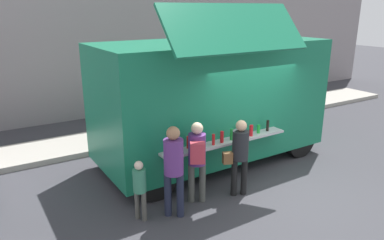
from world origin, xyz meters
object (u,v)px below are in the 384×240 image
customer_front_ordering (239,152)px  child_near_queue (140,185)px  customer_mid_with_backpack (197,155)px  customer_rear_waiting (174,164)px  food_truck_main (212,98)px  trash_bin (261,104)px

customer_front_ordering → child_near_queue: bearing=104.8°
customer_mid_with_backpack → customer_rear_waiting: (-0.62, -0.19, 0.03)m
customer_rear_waiting → child_near_queue: 0.72m
child_near_queue → food_truck_main: bearing=-0.4°
customer_mid_with_backpack → child_near_queue: customer_mid_with_backpack is taller
food_truck_main → customer_rear_waiting: food_truck_main is taller
customer_front_ordering → child_near_queue: 2.13m
food_truck_main → customer_mid_with_backpack: (-1.44, -1.62, -0.61)m
customer_rear_waiting → child_near_queue: size_ratio=1.51×
customer_rear_waiting → child_near_queue: (-0.59, 0.20, -0.36)m
trash_bin → customer_rear_waiting: (-5.79, -4.14, 0.60)m
customer_front_ordering → customer_mid_with_backpack: bearing=98.8°
trash_bin → customer_mid_with_backpack: bearing=-142.7°
trash_bin → customer_front_ordering: size_ratio=0.56×
food_truck_main → customer_front_ordering: size_ratio=3.46×
food_truck_main → child_near_queue: size_ratio=4.82×
customer_front_ordering → customer_rear_waiting: size_ratio=0.92×
food_truck_main → child_near_queue: bearing=-149.8°
food_truck_main → trash_bin: size_ratio=6.20×
food_truck_main → child_near_queue: (-2.65, -1.62, -0.94)m
customer_mid_with_backpack → child_near_queue: bearing=118.9°
customer_front_ordering → customer_mid_with_backpack: customer_mid_with_backpack is taller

